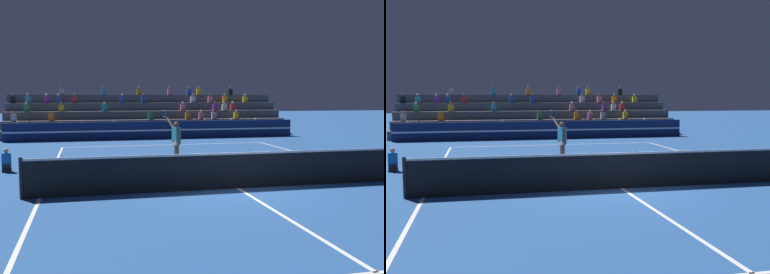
# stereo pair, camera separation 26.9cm
# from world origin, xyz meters

# --- Properties ---
(ground_plane) EXTENTS (120.00, 120.00, 0.00)m
(ground_plane) POSITION_xyz_m (0.00, 0.00, 0.00)
(ground_plane) COLOR #285699
(court_lines) EXTENTS (11.10, 23.90, 0.01)m
(court_lines) POSITION_xyz_m (0.00, 0.00, 0.00)
(court_lines) COLOR white
(court_lines) RESTS_ON ground
(tennis_net) EXTENTS (12.00, 0.10, 1.10)m
(tennis_net) POSITION_xyz_m (0.00, 0.00, 0.54)
(tennis_net) COLOR black
(tennis_net) RESTS_ON ground
(sponsor_banner_wall) EXTENTS (18.00, 0.26, 1.10)m
(sponsor_banner_wall) POSITION_xyz_m (0.00, 15.41, 0.55)
(sponsor_banner_wall) COLOR navy
(sponsor_banner_wall) RESTS_ON ground
(bleacher_stand) EXTENTS (18.85, 4.75, 3.38)m
(bleacher_stand) POSITION_xyz_m (-0.00, 19.21, 1.02)
(bleacher_stand) COLOR #4C515B
(bleacher_stand) RESTS_ON ground
(ball_kid_courtside) EXTENTS (0.30, 0.36, 0.84)m
(ball_kid_courtside) POSITION_xyz_m (-7.04, 4.58, 0.33)
(ball_kid_courtside) COLOR black
(ball_kid_courtside) RESTS_ON ground
(tennis_player) EXTENTS (0.53, 1.36, 2.21)m
(tennis_player) POSITION_xyz_m (-0.97, 4.34, 0.98)
(tennis_player) COLOR brown
(tennis_player) RESTS_ON ground
(tennis_ball) EXTENTS (0.07, 0.07, 0.07)m
(tennis_ball) POSITION_xyz_m (3.41, 8.22, 0.03)
(tennis_ball) COLOR #C6DB33
(tennis_ball) RESTS_ON ground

